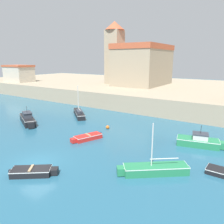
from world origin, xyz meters
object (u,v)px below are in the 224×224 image
(motorboat_green_7, at_px, (200,141))
(mooring_buoy, at_px, (108,127))
(sailboat_black_2, at_px, (79,113))
(church, at_px, (139,63))
(motorboat_black_5, at_px, (28,119))
(sailboat_green_4, at_px, (154,169))
(dinghy_red_6, at_px, (87,137))
(harbor_shed_mid_row, at_px, (19,73))
(dinghy_black_0, at_px, (33,171))

(motorboat_green_7, distance_m, mooring_buoy, 11.62)
(sailboat_black_2, bearing_deg, church, 92.00)
(sailboat_black_2, bearing_deg, motorboat_black_5, -115.60)
(sailboat_black_2, distance_m, sailboat_green_4, 20.55)
(dinghy_red_6, xyz_separation_m, harbor_shed_mid_row, (-39.93, 18.52, 5.03))
(motorboat_black_5, distance_m, harbor_shed_mid_row, 34.01)
(sailboat_green_4, height_order, mooring_buoy, sailboat_green_4)
(sailboat_black_2, xyz_separation_m, harbor_shed_mid_row, (-31.84, 10.93, 4.85))
(dinghy_black_0, distance_m, sailboat_green_4, 9.80)
(motorboat_black_5, distance_m, mooring_buoy, 12.01)
(harbor_shed_mid_row, bearing_deg, motorboat_black_5, -32.61)
(sailboat_black_2, bearing_deg, motorboat_green_7, -7.02)
(church, bearing_deg, mooring_buoy, -71.59)
(dinghy_black_0, relative_size, sailboat_black_2, 0.64)
(sailboat_black_2, distance_m, harbor_shed_mid_row, 34.01)
(dinghy_black_0, height_order, motorboat_green_7, motorboat_green_7)
(sailboat_black_2, height_order, church, church)
(sailboat_black_2, distance_m, church, 24.03)
(dinghy_black_0, relative_size, motorboat_black_5, 0.58)
(mooring_buoy, distance_m, harbor_shed_mid_row, 42.27)
(dinghy_black_0, xyz_separation_m, church, (-10.38, 38.89, 7.93))
(sailboat_green_4, relative_size, dinghy_red_6, 1.35)
(motorboat_green_7, bearing_deg, dinghy_black_0, -125.36)
(sailboat_black_2, relative_size, mooring_buoy, 11.82)
(motorboat_black_5, height_order, harbor_shed_mid_row, harbor_shed_mid_row)
(dinghy_black_0, height_order, church, church)
(church, bearing_deg, dinghy_red_6, -73.67)
(mooring_buoy, bearing_deg, sailboat_black_2, 159.10)
(sailboat_black_2, relative_size, sailboat_green_4, 1.06)
(sailboat_black_2, relative_size, dinghy_red_6, 1.43)
(sailboat_green_4, xyz_separation_m, harbor_shed_mid_row, (-49.47, 21.49, 4.92))
(dinghy_red_6, height_order, motorboat_green_7, motorboat_green_7)
(sailboat_green_4, xyz_separation_m, mooring_buoy, (-9.87, 7.59, -0.17))
(dinghy_red_6, distance_m, mooring_buoy, 4.64)
(mooring_buoy, bearing_deg, dinghy_black_0, -82.10)
(dinghy_red_6, bearing_deg, mooring_buoy, 94.12)
(sailboat_green_4, xyz_separation_m, church, (-18.43, 33.29, 7.83))
(dinghy_red_6, relative_size, harbor_shed_mid_row, 0.49)
(motorboat_black_5, bearing_deg, sailboat_green_4, -8.98)
(harbor_shed_mid_row, bearing_deg, sailboat_green_4, -23.48)
(sailboat_black_2, relative_size, motorboat_green_7, 1.05)
(motorboat_green_7, relative_size, church, 0.35)
(mooring_buoy, xyz_separation_m, church, (-8.55, 25.70, 8.00))
(dinghy_red_6, bearing_deg, dinghy_black_0, -80.08)
(dinghy_black_0, bearing_deg, dinghy_red_6, 99.92)
(sailboat_black_2, height_order, mooring_buoy, sailboat_black_2)
(motorboat_black_5, xyz_separation_m, church, (2.67, 29.96, 7.61))
(motorboat_black_5, bearing_deg, dinghy_red_6, -1.82)
(sailboat_green_4, height_order, motorboat_green_7, sailboat_green_4)
(motorboat_green_7, bearing_deg, motorboat_black_5, -168.02)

